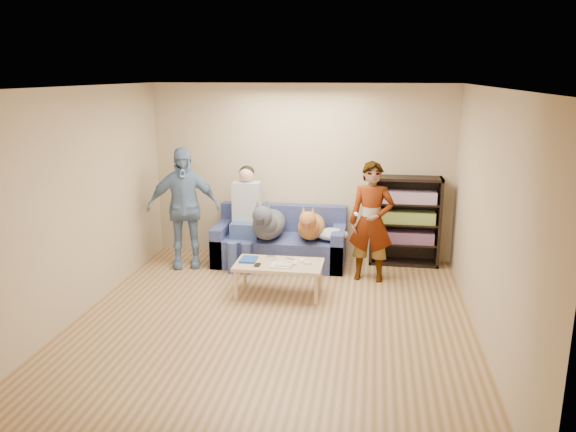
% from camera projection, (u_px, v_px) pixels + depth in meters
% --- Properties ---
extents(ground, '(5.00, 5.00, 0.00)m').
position_uv_depth(ground, '(272.00, 324.00, 6.32)').
color(ground, olive).
rests_on(ground, ground).
extents(ceiling, '(5.00, 5.00, 0.00)m').
position_uv_depth(ceiling, '(270.00, 87.00, 5.67)').
color(ceiling, white).
rests_on(ceiling, ground).
extents(wall_back, '(4.50, 0.00, 4.50)m').
position_uv_depth(wall_back, '(301.00, 172.00, 8.39)').
color(wall_back, tan).
rests_on(wall_back, ground).
extents(wall_front, '(4.50, 0.00, 4.50)m').
position_uv_depth(wall_front, '(201.00, 305.00, 3.60)').
color(wall_front, tan).
rests_on(wall_front, ground).
extents(wall_left, '(0.00, 5.00, 5.00)m').
position_uv_depth(wall_left, '(75.00, 205.00, 6.32)').
color(wall_left, tan).
rests_on(wall_left, ground).
extents(wall_right, '(0.00, 5.00, 5.00)m').
position_uv_depth(wall_right, '(490.00, 220.00, 5.66)').
color(wall_right, tan).
rests_on(wall_right, ground).
extents(blanket, '(0.47, 0.40, 0.16)m').
position_uv_depth(blanket, '(332.00, 234.00, 7.98)').
color(blanket, '#A9A9AE').
rests_on(blanket, sofa).
extents(person_standing_right, '(0.63, 0.45, 1.62)m').
position_uv_depth(person_standing_right, '(371.00, 222.00, 7.48)').
color(person_standing_right, slate).
rests_on(person_standing_right, ground).
extents(person_standing_left, '(1.10, 0.70, 1.74)m').
position_uv_depth(person_standing_left, '(183.00, 208.00, 8.01)').
color(person_standing_left, '#7996C2').
rests_on(person_standing_left, ground).
extents(held_controller, '(0.06, 0.12, 0.03)m').
position_uv_depth(held_controller, '(356.00, 214.00, 7.28)').
color(held_controller, white).
rests_on(held_controller, person_standing_right).
extents(notebook_blue, '(0.20, 0.26, 0.03)m').
position_uv_depth(notebook_blue, '(249.00, 259.00, 7.15)').
color(notebook_blue, navy).
rests_on(notebook_blue, coffee_table).
extents(papers, '(0.26, 0.20, 0.02)m').
position_uv_depth(papers, '(281.00, 266.00, 6.94)').
color(papers, silver).
rests_on(papers, coffee_table).
extents(magazine, '(0.22, 0.17, 0.01)m').
position_uv_depth(magazine, '(284.00, 264.00, 6.95)').
color(magazine, '#AFAB8C').
rests_on(magazine, coffee_table).
extents(camera_silver, '(0.11, 0.06, 0.05)m').
position_uv_depth(camera_silver, '(271.00, 258.00, 7.17)').
color(camera_silver, silver).
rests_on(camera_silver, coffee_table).
extents(controller_a, '(0.04, 0.13, 0.03)m').
position_uv_depth(controller_a, '(302.00, 261.00, 7.10)').
color(controller_a, white).
rests_on(controller_a, coffee_table).
extents(controller_b, '(0.09, 0.06, 0.03)m').
position_uv_depth(controller_b, '(307.00, 263.00, 7.01)').
color(controller_b, silver).
rests_on(controller_b, coffee_table).
extents(headphone_cup_a, '(0.07, 0.07, 0.02)m').
position_uv_depth(headphone_cup_a, '(294.00, 264.00, 6.99)').
color(headphone_cup_a, silver).
rests_on(headphone_cup_a, coffee_table).
extents(headphone_cup_b, '(0.07, 0.07, 0.02)m').
position_uv_depth(headphone_cup_b, '(295.00, 262.00, 7.07)').
color(headphone_cup_b, white).
rests_on(headphone_cup_b, coffee_table).
extents(pen_orange, '(0.13, 0.06, 0.01)m').
position_uv_depth(pen_orange, '(275.00, 267.00, 6.89)').
color(pen_orange, orange).
rests_on(pen_orange, coffee_table).
extents(pen_black, '(0.13, 0.08, 0.01)m').
position_uv_depth(pen_black, '(290.00, 259.00, 7.20)').
color(pen_black, black).
rests_on(pen_black, coffee_table).
extents(wallet, '(0.07, 0.12, 0.02)m').
position_uv_depth(wallet, '(257.00, 265.00, 6.96)').
color(wallet, black).
rests_on(wallet, coffee_table).
extents(sofa, '(1.90, 0.85, 0.82)m').
position_uv_depth(sofa, '(280.00, 244.00, 8.29)').
color(sofa, '#515B93').
rests_on(sofa, ground).
extents(person_seated, '(0.40, 0.73, 1.47)m').
position_uv_depth(person_seated, '(246.00, 213.00, 8.12)').
color(person_seated, '#3D4F86').
rests_on(person_seated, sofa).
extents(dog_gray, '(0.45, 1.27, 0.66)m').
position_uv_depth(dog_gray, '(268.00, 223.00, 8.00)').
color(dog_gray, '#484B52').
rests_on(dog_gray, sofa).
extents(dog_tan, '(0.39, 1.15, 0.56)m').
position_uv_depth(dog_tan, '(311.00, 226.00, 7.99)').
color(dog_tan, '#AC7E34').
rests_on(dog_tan, sofa).
extents(coffee_table, '(1.10, 0.60, 0.42)m').
position_uv_depth(coffee_table, '(279.00, 267.00, 7.06)').
color(coffee_table, '#D6BB84').
rests_on(coffee_table, ground).
extents(bookshelf, '(1.00, 0.34, 1.30)m').
position_uv_depth(bookshelf, '(405.00, 219.00, 8.15)').
color(bookshelf, black).
rests_on(bookshelf, ground).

